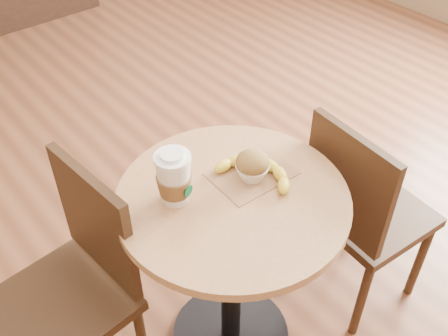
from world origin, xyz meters
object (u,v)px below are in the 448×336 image
at_px(cafe_table, 232,246).
at_px(coffee_cup, 174,179).
at_px(muffin, 252,166).
at_px(chair_right, 361,211).
at_px(banana, 257,173).
at_px(chair_left, 76,284).

bearing_deg(cafe_table, coffee_cup, 145.58).
height_order(cafe_table, muffin, muffin).
distance_m(chair_right, banana, 0.51).
xyz_separation_m(chair_left, banana, (0.54, -0.21, 0.30)).
bearing_deg(banana, coffee_cup, 141.68).
xyz_separation_m(chair_right, banana, (-0.39, 0.14, 0.30)).
height_order(chair_left, coffee_cup, coffee_cup).
bearing_deg(chair_left, muffin, 64.47).
bearing_deg(banana, cafe_table, 167.09).
distance_m(chair_left, chair_right, 1.00).
relative_size(chair_left, coffee_cup, 5.03).
relative_size(chair_left, muffin, 8.43).
distance_m(cafe_table, banana, 0.26).
distance_m(cafe_table, chair_left, 0.50).
relative_size(chair_right, muffin, 8.32).
xyz_separation_m(cafe_table, chair_right, (0.49, -0.13, -0.06)).
bearing_deg(chair_right, banana, 74.29).
xyz_separation_m(chair_left, muffin, (0.54, -0.20, 0.32)).
bearing_deg(cafe_table, muffin, 13.73).
relative_size(chair_left, banana, 3.53).
distance_m(coffee_cup, banana, 0.26).
distance_m(chair_right, muffin, 0.54).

